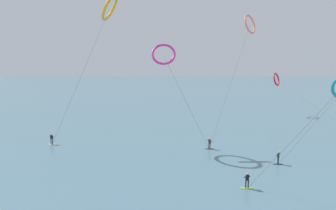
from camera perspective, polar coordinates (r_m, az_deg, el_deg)
name	(u,v)px	position (r m, az deg, el deg)	size (l,w,h in m)	color
sea_water	(174,92)	(120.30, 1.17, 2.56)	(400.00, 200.00, 0.08)	slate
surfer_lime	(247,182)	(33.49, 14.78, -13.88)	(1.40, 0.63, 1.70)	#8CC62D
surfer_navy	(278,159)	(41.60, 20.18, -9.54)	(1.40, 0.72, 1.70)	navy
surfer_charcoal	(209,144)	(45.70, 7.88, -7.39)	(1.40, 0.72, 1.70)	black
surfer_ivory	(52,140)	(51.04, -21.20, -6.18)	(1.40, 0.62, 1.70)	silver
kite_coral	(250,24)	(56.49, 15.28, 14.55)	(9.52, 12.95, 21.16)	#EA7260
kite_amber	(110,7)	(50.74, -10.98, 17.79)	(10.46, 6.12, 23.71)	orange
kite_magenta	(164,54)	(45.19, -0.84, 9.60)	(8.78, 2.76, 15.77)	#CC288E
kite_crimson	(277,79)	(75.64, 19.93, 4.58)	(3.15, 51.74, 10.11)	red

